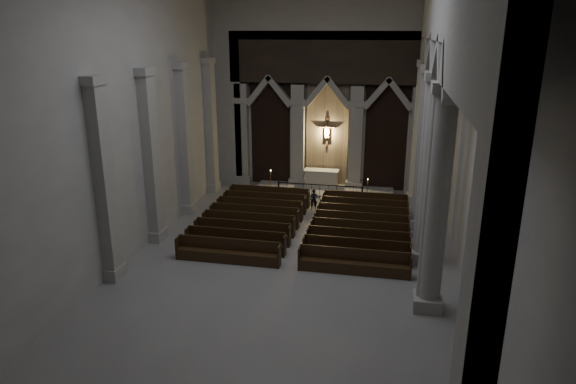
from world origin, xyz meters
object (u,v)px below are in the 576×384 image
(pews, at_px, (305,227))
(altar, at_px, (321,178))
(altar_rail, at_px, (320,189))
(worshipper, at_px, (314,200))
(candle_stand_left, at_px, (271,187))
(candle_stand_right, at_px, (367,196))

(pews, bearing_deg, altar, 91.65)
(altar_rail, bearing_deg, worshipper, -93.08)
(candle_stand_left, relative_size, pews, 0.15)
(altar_rail, xyz_separation_m, candle_stand_left, (-3.11, 0.67, -0.25))
(candle_stand_right, bearing_deg, altar, 144.74)
(altar, xyz_separation_m, candle_stand_right, (2.95, -2.09, -0.31))
(altar, distance_m, candle_stand_right, 3.63)
(altar_rail, height_order, worshipper, worshipper)
(altar_rail, relative_size, candle_stand_left, 3.39)
(candle_stand_right, relative_size, worshipper, 1.22)
(altar, relative_size, worshipper, 1.85)
(candle_stand_right, height_order, worshipper, candle_stand_right)
(altar, distance_m, candle_stand_left, 3.29)
(candle_stand_right, xyz_separation_m, pews, (-2.74, -5.36, -0.05))
(altar_rail, xyz_separation_m, candle_stand_right, (2.74, 0.12, -0.27))
(candle_stand_left, height_order, candle_stand_right, candle_stand_left)
(altar, distance_m, altar_rail, 2.22)
(candle_stand_left, distance_m, worshipper, 3.84)
(candle_stand_right, bearing_deg, worshipper, -147.19)
(candle_stand_right, bearing_deg, altar_rail, -177.45)
(pews, relative_size, worshipper, 8.63)
(altar, distance_m, pews, 7.46)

